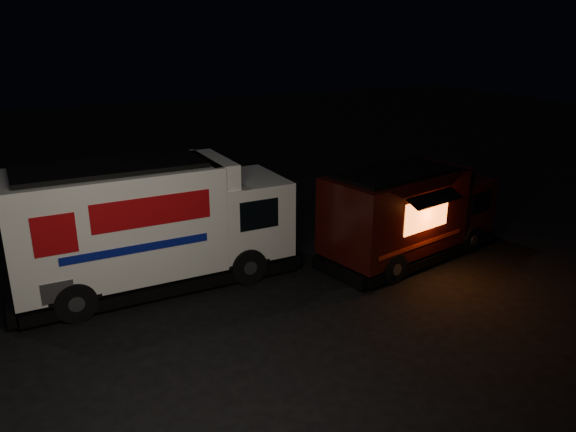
# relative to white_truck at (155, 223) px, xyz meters

# --- Properties ---
(ground) EXTENTS (80.00, 80.00, 0.00)m
(ground) POSITION_rel_white_truck_xyz_m (1.70, -2.99, -1.66)
(ground) COLOR black
(ground) RESTS_ON ground
(white_truck) EXTENTS (7.36, 2.61, 3.32)m
(white_truck) POSITION_rel_white_truck_xyz_m (0.00, 0.00, 0.00)
(white_truck) COLOR white
(white_truck) RESTS_ON ground
(red_truck) EXTENTS (6.13, 3.26, 2.71)m
(red_truck) POSITION_rel_white_truck_xyz_m (7.04, -1.51, -0.31)
(red_truck) COLOR #330C09
(red_truck) RESTS_ON ground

